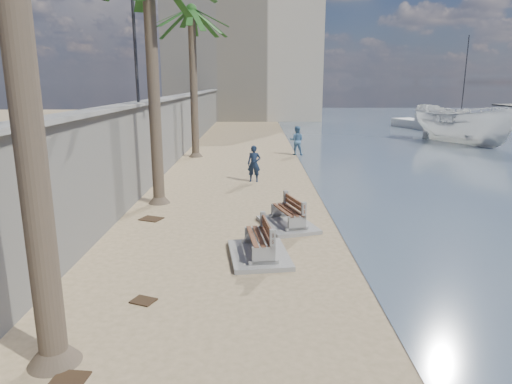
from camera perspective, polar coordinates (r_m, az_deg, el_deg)
name	(u,v)px	position (r m, az deg, el deg)	size (l,w,h in m)	color
ground_plane	(289,374)	(7.57, 4.12, -21.77)	(140.00, 140.00, 0.00)	tan
seawall	(174,129)	(26.70, -10.25, 7.70)	(0.45, 70.00, 3.50)	gray
wall_cap	(172,97)	(26.59, -10.42, 11.56)	(0.80, 70.00, 0.12)	gray
end_building	(244,60)	(58.24, -1.57, 16.13)	(18.00, 12.00, 14.00)	#B7AA93
bench_near	(259,242)	(11.71, 0.38, -6.33)	(1.72, 2.30, 0.89)	gray
bench_far	(288,215)	(14.17, 4.00, -2.85)	(1.96, 2.39, 0.87)	gray
palm_back	(191,12)	(27.78, -8.08, 21.38)	(5.00, 5.00, 9.26)	brown
streetlight	(134,20)	(18.87, -15.05, 20.04)	(0.28, 0.28, 5.12)	#2D2D33
person_a	(254,161)	(20.46, -0.25, 3.89)	(0.68, 0.46, 1.87)	#131F34
person_b	(297,139)	(28.31, 5.11, 6.62)	(0.94, 0.73, 1.96)	teal
boat_cruiser	(464,122)	(36.56, 24.55, 7.92)	(3.32, 3.42, 3.90)	silver
yacht_far	(426,125)	(47.03, 20.46, 7.80)	(8.02, 2.25, 1.50)	silver
sailboat_west	(461,117)	(61.54, 24.22, 8.60)	(6.28, 6.48, 9.85)	silver
debris_b	(66,384)	(7.86, -22.69, -21.28)	(0.65, 0.52, 0.03)	#382616
debris_c	(151,219)	(15.36, -12.96, -3.28)	(0.67, 0.54, 0.03)	#382616
debris_d	(143,301)	(9.87, -13.90, -13.06)	(0.46, 0.37, 0.03)	#382616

